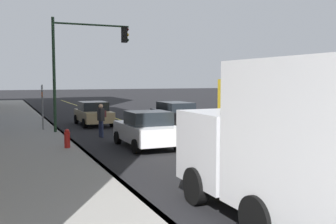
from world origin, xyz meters
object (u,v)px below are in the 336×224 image
at_px(car_tan, 93,113).
at_px(fire_hydrant, 67,140).
at_px(street_sign_post, 42,104).
at_px(truck_yellow, 293,117).
at_px(traffic_light_mast, 83,55).
at_px(car_black, 176,114).
at_px(car_white, 147,129).
at_px(truck_white, 329,149).
at_px(pedestrian_with_backpack, 101,118).

distance_m(car_tan, fire_hydrant, 9.38).
bearing_deg(street_sign_post, fire_hydrant, -177.38).
height_order(truck_yellow, street_sign_post, truck_yellow).
bearing_deg(traffic_light_mast, car_tan, -20.43).
height_order(car_black, truck_yellow, truck_yellow).
xyz_separation_m(truck_yellow, fire_hydrant, (5.09, 7.45, -1.14)).
bearing_deg(fire_hydrant, car_white, -97.24).
xyz_separation_m(car_black, truck_yellow, (-10.88, 0.21, 0.79)).
bearing_deg(street_sign_post, truck_yellow, -146.59).
bearing_deg(truck_yellow, traffic_light_mast, 28.84).
xyz_separation_m(car_white, traffic_light_mast, (5.69, 1.63, 3.51)).
bearing_deg(truck_white, car_black, -15.81).
distance_m(truck_yellow, truck_white, 7.76).
relative_size(car_tan, car_black, 0.90).
height_order(truck_yellow, pedestrian_with_backpack, truck_yellow).
distance_m(car_black, traffic_light_mast, 6.89).
bearing_deg(traffic_light_mast, car_white, -164.00).
relative_size(truck_yellow, pedestrian_with_backpack, 4.25).
relative_size(car_tan, fire_hydrant, 4.48).
distance_m(pedestrian_with_backpack, traffic_light_mast, 3.82).
bearing_deg(traffic_light_mast, fire_hydrant, 161.64).
distance_m(car_white, car_black, 7.55).
bearing_deg(truck_yellow, fire_hydrant, 55.63).
bearing_deg(fire_hydrant, car_tan, -19.21).
bearing_deg(car_black, street_sign_post, 83.70).
distance_m(car_tan, pedestrian_with_backpack, 5.52).
bearing_deg(car_white, traffic_light_mast, 16.00).
bearing_deg(truck_white, fire_hydrant, 13.98).
xyz_separation_m(car_tan, pedestrian_with_backpack, (-5.46, 0.80, 0.23)).
bearing_deg(pedestrian_with_backpack, car_black, -66.03).
distance_m(car_white, truck_yellow, 6.25).
xyz_separation_m(car_black, street_sign_post, (0.88, 7.96, 0.78)).
xyz_separation_m(traffic_light_mast, street_sign_post, (1.40, 2.05, -2.71)).
bearing_deg(car_tan, car_white, -178.19).
xyz_separation_m(truck_yellow, truck_white, (-6.23, 4.63, 0.15)).
height_order(car_tan, street_sign_post, street_sign_post).
bearing_deg(fire_hydrant, car_black, -52.95).
xyz_separation_m(car_white, truck_yellow, (-4.67, -4.07, 0.81)).
xyz_separation_m(car_black, truck_white, (-17.10, 4.84, 0.94)).
bearing_deg(car_black, pedestrian_with_backpack, 113.97).
height_order(car_black, pedestrian_with_backpack, pedestrian_with_backpack).
height_order(car_white, truck_yellow, truck_yellow).
relative_size(car_white, truck_yellow, 0.54).
height_order(pedestrian_with_backpack, street_sign_post, street_sign_post).
relative_size(truck_yellow, street_sign_post, 2.73).
bearing_deg(car_tan, traffic_light_mast, 159.57).
distance_m(car_black, truck_white, 17.80).
xyz_separation_m(pedestrian_with_backpack, fire_hydrant, (-3.39, 2.28, -0.55)).
bearing_deg(car_white, car_black, -34.58).
height_order(truck_white, street_sign_post, truck_white).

